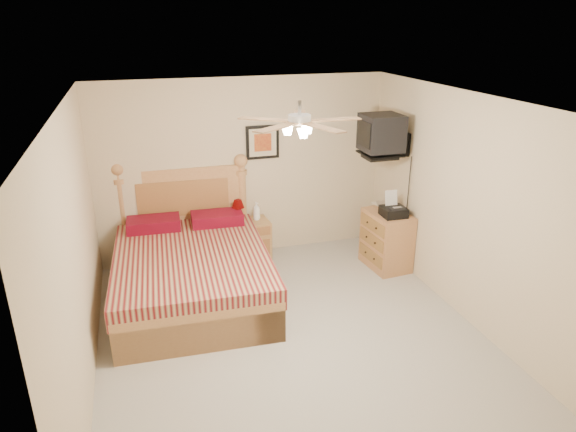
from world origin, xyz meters
name	(u,v)px	position (x,y,z in m)	size (l,w,h in m)	color
floor	(292,337)	(0.00, 0.00, 0.00)	(4.50, 4.50, 0.00)	#A49F94
ceiling	(293,102)	(0.00, 0.00, 2.50)	(4.00, 4.50, 0.04)	white
wall_back	(244,170)	(0.00, 2.25, 1.25)	(4.00, 0.04, 2.50)	beige
wall_front	(405,369)	(0.00, -2.25, 1.25)	(4.00, 0.04, 2.50)	beige
wall_left	(76,255)	(-2.00, 0.00, 1.25)	(0.04, 4.50, 2.50)	beige
wall_right	(466,209)	(2.00, 0.00, 1.25)	(0.04, 4.50, 2.50)	beige
bed	(190,243)	(-0.90, 1.12, 0.74)	(1.74, 2.29, 1.48)	#B97D4C
nightstand	(250,240)	(0.01, 2.00, 0.29)	(0.53, 0.40, 0.57)	#A86E3F
table_lamp	(238,211)	(-0.14, 2.03, 0.74)	(0.18, 0.18, 0.32)	#570303
lotion_bottle	(257,211)	(0.12, 2.04, 0.70)	(0.10, 0.10, 0.26)	white
framed_picture	(263,142)	(0.27, 2.23, 1.62)	(0.46, 0.04, 0.46)	black
dresser	(387,240)	(1.73, 1.24, 0.39)	(0.46, 0.67, 0.79)	#AB6B40
fax_machine	(394,204)	(1.73, 1.11, 0.95)	(0.30, 0.32, 0.32)	black
magazine_lower	(377,206)	(1.69, 1.50, 0.80)	(0.19, 0.26, 0.02)	#C2B49F
magazine_upper	(377,204)	(1.69, 1.50, 0.82)	(0.17, 0.24, 0.02)	gray
wall_tv	(392,135)	(1.75, 1.34, 1.81)	(0.56, 0.46, 0.58)	black
ceiling_fan	(299,122)	(0.00, -0.20, 2.36)	(1.14, 1.14, 0.28)	silver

